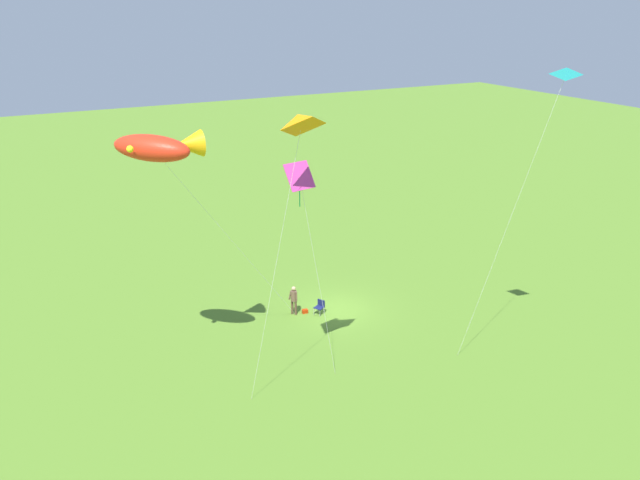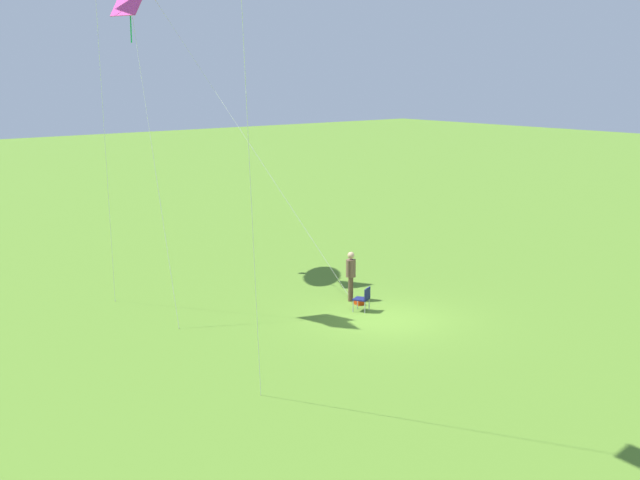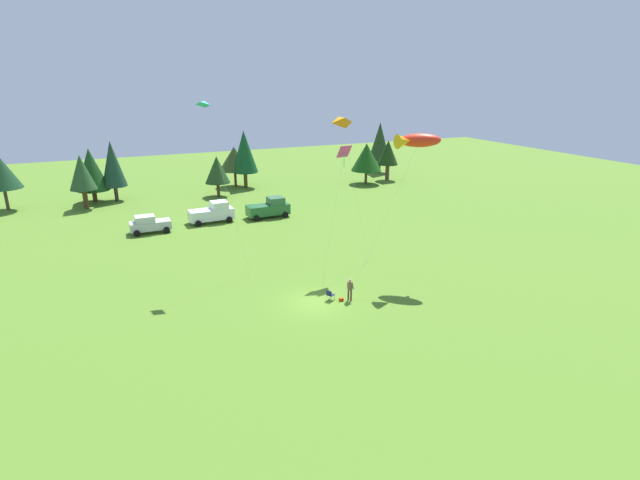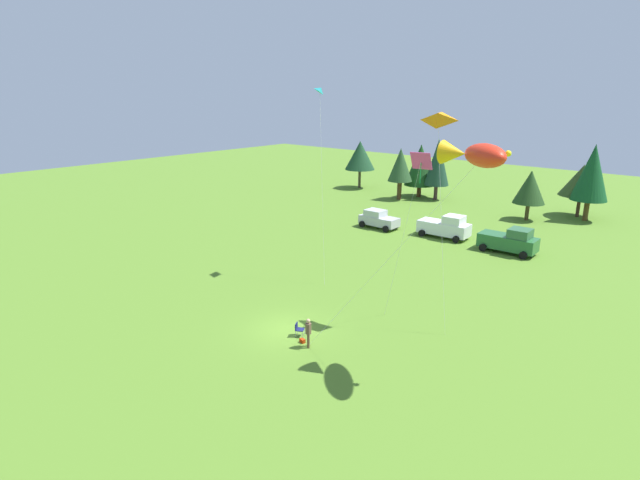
{
  "view_description": "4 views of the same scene",
  "coord_description": "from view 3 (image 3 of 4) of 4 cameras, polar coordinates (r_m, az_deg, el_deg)",
  "views": [
    {
      "loc": [
        15.78,
        28.13,
        16.77
      ],
      "look_at": [
        2.36,
        2.33,
        5.57
      ],
      "focal_mm": 35.0,
      "sensor_mm": 36.0,
      "label": 1
    },
    {
      "loc": [
        -20.25,
        19.38,
        8.1
      ],
      "look_at": [
        0.87,
        1.99,
        2.74
      ],
      "focal_mm": 50.0,
      "sensor_mm": 36.0,
      "label": 2
    },
    {
      "loc": [
        -13.53,
        -31.01,
        16.06
      ],
      "look_at": [
        0.59,
        0.56,
        4.65
      ],
      "focal_mm": 28.0,
      "sensor_mm": 36.0,
      "label": 3
    },
    {
      "loc": [
        19.62,
        -19.45,
        13.93
      ],
      "look_at": [
        2.17,
        0.62,
        5.99
      ],
      "focal_mm": 28.0,
      "sensor_mm": 36.0,
      "label": 4
    }
  ],
  "objects": [
    {
      "name": "kite_delta_teal",
      "position": [
        41.29,
        -13.09,
        14.89
      ],
      "size": [
        2.98,
        2.93,
        14.33
      ],
      "color": "teal",
      "rests_on": "ground"
    },
    {
      "name": "treeline_distant",
      "position": [
        73.87,
        -10.74,
        9.06
      ],
      "size": [
        59.62,
        11.54,
        8.58
      ],
      "color": "#483E2D",
      "rests_on": "ground"
    },
    {
      "name": "car_silver_compact",
      "position": [
        56.52,
        -18.94,
        1.74
      ],
      "size": [
        4.21,
        2.22,
        1.89
      ],
      "rotation": [
        0.0,
        0.0,
        3.13
      ],
      "color": "#B8B7C0",
      "rests_on": "ground"
    },
    {
      "name": "kite_delta_orange",
      "position": [
        42.52,
        2.86,
        13.4
      ],
      "size": [
        2.91,
        1.77,
        13.01
      ],
      "color": "orange",
      "rests_on": "ground"
    },
    {
      "name": "truck_white_pickup",
      "position": [
        58.68,
        -12.18,
        3.07
      ],
      "size": [
        5.09,
        2.61,
        2.34
      ],
      "rotation": [
        0.0,
        0.0,
        0.05
      ],
      "color": "white",
      "rests_on": "ground"
    },
    {
      "name": "truck_green_flatbed",
      "position": [
        59.72,
        -5.82,
        3.66
      ],
      "size": [
        5.05,
        2.5,
        2.34
      ],
      "rotation": [
        0.0,
        0.0,
        0.02
      ],
      "color": "#286433",
      "rests_on": "ground"
    },
    {
      "name": "person_kite_flyer",
      "position": [
        37.41,
        3.44,
        -5.47
      ],
      "size": [
        0.51,
        0.5,
        1.74
      ],
      "rotation": [
        0.0,
        0.0,
        0.67
      ],
      "color": "brown",
      "rests_on": "ground"
    },
    {
      "name": "kite_large_fish",
      "position": [
        41.35,
        10.89,
        11.1
      ],
      "size": [
        9.63,
        5.06,
        11.76
      ],
      "color": "red",
      "rests_on": "ground"
    },
    {
      "name": "kite_diamond_rainbow",
      "position": [
        41.9,
        2.75,
        9.81
      ],
      "size": [
        2.57,
        0.87,
        10.63
      ],
      "color": "#D63A97",
      "rests_on": "ground"
    },
    {
      "name": "backpack_on_grass",
      "position": [
        37.66,
        2.45,
        -6.81
      ],
      "size": [
        0.35,
        0.27,
        0.22
      ],
      "primitive_type": "cube",
      "rotation": [
        0.0,
        0.0,
        2.97
      ],
      "color": "#B12B08",
      "rests_on": "ground"
    },
    {
      "name": "ground_plane",
      "position": [
        37.45,
        -0.47,
        -7.13
      ],
      "size": [
        160.0,
        160.0,
        0.0
      ],
      "primitive_type": "plane",
      "color": "#527C26"
    },
    {
      "name": "folding_chair",
      "position": [
        37.58,
        1.14,
        -6.22
      ],
      "size": [
        0.65,
        0.65,
        0.82
      ],
      "rotation": [
        0.0,
        0.0,
        0.48
      ],
      "color": "#151C4B",
      "rests_on": "ground"
    }
  ]
}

